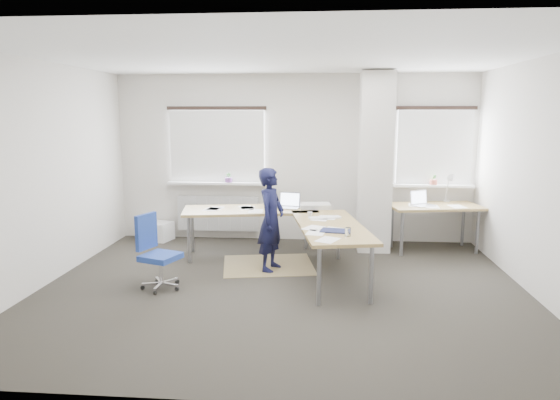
# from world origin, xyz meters

# --- Properties ---
(ground) EXTENTS (6.00, 6.00, 0.00)m
(ground) POSITION_xyz_m (0.00, 0.00, 0.00)
(ground) COLOR black
(ground) RESTS_ON ground
(room_shell) EXTENTS (6.04, 5.04, 2.82)m
(room_shell) POSITION_xyz_m (0.18, 0.45, 1.75)
(room_shell) COLOR beige
(room_shell) RESTS_ON ground
(floor_mat) EXTENTS (1.43, 1.28, 0.01)m
(floor_mat) POSITION_xyz_m (-0.28, 0.95, 0.00)
(floor_mat) COLOR olive
(floor_mat) RESTS_ON ground
(white_crate) EXTENTS (0.60, 0.49, 0.31)m
(white_crate) POSITION_xyz_m (-2.36, 2.25, 0.16)
(white_crate) COLOR white
(white_crate) RESTS_ON ground
(desk_main) EXTENTS (2.82, 2.63, 0.96)m
(desk_main) POSITION_xyz_m (0.05, 0.94, 0.69)
(desk_main) COLOR olive
(desk_main) RESTS_ON ground
(desk_side) EXTENTS (1.50, 0.93, 1.22)m
(desk_side) POSITION_xyz_m (2.25, 1.97, 0.69)
(desk_side) COLOR olive
(desk_side) RESTS_ON ground
(task_chair) EXTENTS (0.54, 0.52, 0.93)m
(task_chair) POSITION_xyz_m (-1.53, -0.11, 0.26)
(task_chair) COLOR navy
(task_chair) RESTS_ON ground
(person) EXTENTS (0.47, 0.59, 1.42)m
(person) POSITION_xyz_m (-0.21, 0.76, 0.71)
(person) COLOR black
(person) RESTS_ON ground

